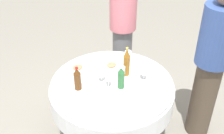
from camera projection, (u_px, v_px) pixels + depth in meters
ground_plane at (112, 134)px, 3.19m from camera, size 10.00×10.00×0.00m
dining_table at (112, 94)px, 2.86m from camera, size 1.25×1.25×0.74m
bottle_brown_front at (77, 79)px, 2.63m from camera, size 0.07×0.07×0.25m
bottle_green_right at (121, 78)px, 2.64m from camera, size 0.07×0.07×0.24m
bottle_amber_mid at (127, 62)px, 2.80m from camera, size 0.07×0.07×0.32m
wine_glass_far at (128, 54)px, 3.01m from camera, size 0.07×0.07×0.15m
wine_glass_near at (101, 73)px, 2.74m from camera, size 0.07×0.07×0.14m
wine_glass_inner at (144, 71)px, 2.76m from camera, size 0.07×0.07×0.14m
wine_glass_north at (108, 77)px, 2.65m from camera, size 0.06×0.06×0.17m
wine_glass_south at (122, 71)px, 2.73m from camera, size 0.06×0.06×0.16m
plate_south at (145, 93)px, 2.62m from camera, size 0.23×0.23×0.02m
plate_outer at (90, 101)px, 2.52m from camera, size 0.24×0.24×0.02m
plate_east at (112, 66)px, 3.00m from camera, size 0.24×0.24×0.04m
plate_rear at (78, 68)px, 2.96m from camera, size 0.25×0.25×0.04m
knife_right at (156, 73)px, 2.91m from camera, size 0.16×0.11×0.00m
person_front at (211, 65)px, 2.75m from camera, size 0.34×0.34×1.70m
person_right at (123, 26)px, 3.58m from camera, size 0.34×0.34×1.64m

